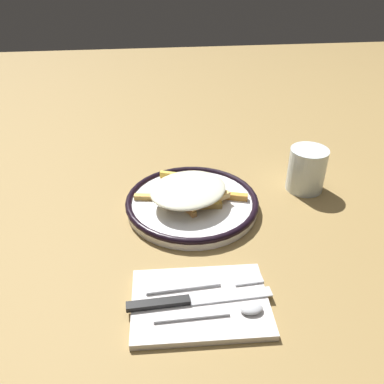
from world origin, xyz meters
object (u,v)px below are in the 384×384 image
(spoon, at_px, (228,311))
(fork, at_px, (206,284))
(napkin, at_px, (200,303))
(water_glass, at_px, (307,169))
(fries_heap, at_px, (189,191))
(plate, at_px, (192,203))
(knife, at_px, (187,300))

(spoon, bearing_deg, fork, -157.98)
(napkin, height_order, water_glass, water_glass)
(spoon, xyz_separation_m, water_glass, (-0.32, 0.22, 0.03))
(fries_heap, height_order, napkin, fries_heap)
(plate, relative_size, napkin, 1.31)
(knife, bearing_deg, fries_heap, 173.22)
(napkin, height_order, fork, fork)
(fries_heap, relative_size, napkin, 1.12)
(fries_heap, xyz_separation_m, fork, (0.21, 0.00, -0.03))
(fries_heap, xyz_separation_m, water_glass, (-0.05, 0.25, 0.00))
(spoon, bearing_deg, plate, -175.99)
(napkin, distance_m, knife, 0.02)
(fries_heap, bearing_deg, knife, -6.78)
(fries_heap, height_order, water_glass, water_glass)
(napkin, xyz_separation_m, water_glass, (-0.29, 0.26, 0.04))
(plate, bearing_deg, spoon, 4.01)
(plate, distance_m, knife, 0.25)
(knife, bearing_deg, napkin, 92.20)
(fries_heap, height_order, fork, fries_heap)
(napkin, height_order, knife, knife)
(plate, xyz_separation_m, spoon, (0.27, 0.02, 0.00))
(plate, relative_size, spoon, 1.68)
(fork, distance_m, water_glass, 0.36)
(plate, relative_size, fork, 1.45)
(fries_heap, relative_size, knife, 1.04)
(napkin, bearing_deg, water_glass, 138.39)
(knife, relative_size, water_glass, 2.33)
(fork, bearing_deg, napkin, -23.03)
(water_glass, bearing_deg, fork, -43.19)
(napkin, distance_m, water_glass, 0.39)
(plate, height_order, fork, plate)
(plate, bearing_deg, fries_heap, -58.95)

